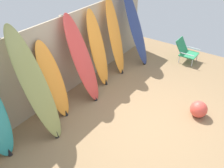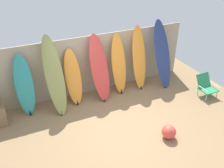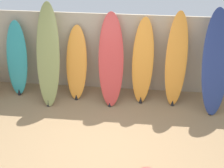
% 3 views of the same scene
% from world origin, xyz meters
% --- Properties ---
extents(ground, '(7.68, 7.68, 0.00)m').
position_xyz_m(ground, '(0.00, 0.00, 0.00)').
color(ground, '#8E704C').
extents(fence_back, '(6.08, 0.11, 1.80)m').
position_xyz_m(fence_back, '(-0.00, 2.01, 0.90)').
color(fence_back, tan).
rests_on(fence_back, ground).
extents(surfboard_olive_1, '(0.54, 0.88, 2.08)m').
position_xyz_m(surfboard_olive_1, '(-1.31, 1.47, 1.03)').
color(surfboard_olive_1, olive).
rests_on(surfboard_olive_1, ground).
extents(surfboard_orange_2, '(0.46, 0.60, 1.58)m').
position_xyz_m(surfboard_orange_2, '(-0.76, 1.66, 0.78)').
color(surfboard_orange_2, orange).
rests_on(surfboard_orange_2, ground).
extents(surfboard_red_3, '(0.59, 0.80, 1.91)m').
position_xyz_m(surfboard_red_3, '(0.00, 1.55, 0.95)').
color(surfboard_red_3, '#D13D38').
rests_on(surfboard_red_3, ground).
extents(surfboard_orange_4, '(0.47, 0.55, 1.82)m').
position_xyz_m(surfboard_orange_4, '(0.66, 1.64, 0.90)').
color(surfboard_orange_4, orange).
rests_on(surfboard_orange_4, ground).
extents(surfboard_orange_5, '(0.45, 0.55, 1.98)m').
position_xyz_m(surfboard_orange_5, '(1.35, 1.62, 0.98)').
color(surfboard_orange_5, orange).
rests_on(surfboard_orange_5, ground).
extents(surfboard_navy_6, '(0.59, 0.85, 2.07)m').
position_xyz_m(surfboard_navy_6, '(2.11, 1.48, 1.02)').
color(surfboard_navy_6, navy).
rests_on(surfboard_navy_6, ground).
extents(beach_chair, '(0.50, 0.58, 0.63)m').
position_xyz_m(beach_chair, '(2.97, 0.31, 0.32)').
color(beach_chair, silver).
rests_on(beach_chair, ground).
extents(beach_ball, '(0.35, 0.35, 0.35)m').
position_xyz_m(beach_ball, '(0.80, -0.83, 0.17)').
color(beach_ball, '#E54C3F').
rests_on(beach_ball, ground).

